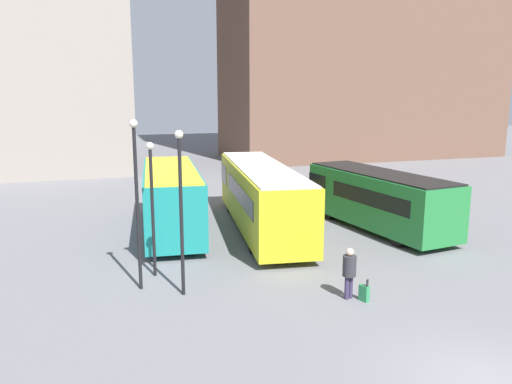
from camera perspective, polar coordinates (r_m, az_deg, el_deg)
name	(u,v)px	position (r m, az deg, el deg)	size (l,w,h in m)	color
building_block_left	(24,13)	(50.27, -25.03, 18.04)	(16.91, 15.27, 27.31)	gray
bus_0	(171,197)	(24.90, -9.67, -0.57)	(3.60, 9.80, 3.17)	#19847F
bus_1	(261,194)	(25.05, 0.56, -0.25)	(4.24, 12.67, 3.22)	gold
bus_2	(377,198)	(25.79, 13.70, -0.66)	(3.70, 9.30, 2.90)	#237A38
traveler	(349,269)	(16.88, 10.62, -8.62)	(0.57, 0.57, 1.74)	#382D4C
suitcase	(364,293)	(17.05, 12.25, -11.22)	(0.26, 0.38, 0.78)	#28844C
lamp_post_0	(137,192)	(17.25, -13.48, -0.01)	(0.28, 0.28, 5.87)	black
lamp_post_1	(152,198)	(18.53, -11.80, -0.62)	(0.28, 0.28, 5.01)	black
lamp_post_2	(181,200)	(16.49, -8.59, -0.91)	(0.28, 0.28, 5.56)	black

